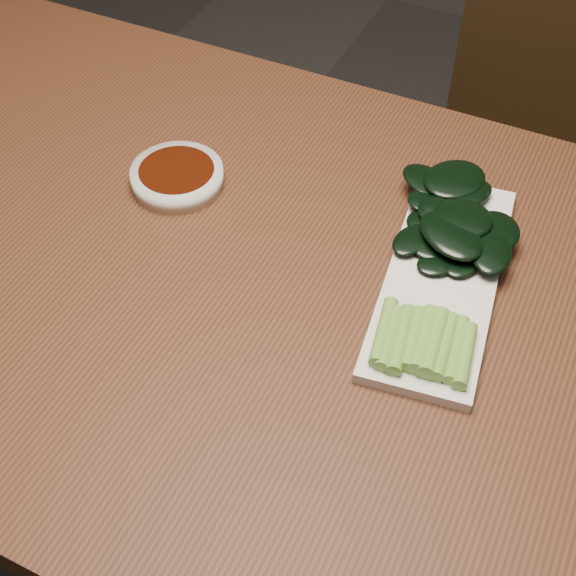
{
  "coord_description": "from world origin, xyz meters",
  "views": [
    {
      "loc": [
        0.29,
        -0.56,
        1.43
      ],
      "look_at": [
        0.03,
        -0.02,
        0.76
      ],
      "focal_mm": 50.0,
      "sensor_mm": 36.0,
      "label": 1
    }
  ],
  "objects_px": {
    "chair_far": "(534,169)",
    "sauce_bowl": "(177,176)",
    "gai_lan": "(447,243)",
    "table": "(274,317)",
    "serving_plate": "(442,279)"
  },
  "relations": [
    {
      "from": "serving_plate",
      "to": "gai_lan",
      "type": "distance_m",
      "value": 0.04
    },
    {
      "from": "table",
      "to": "serving_plate",
      "type": "bearing_deg",
      "value": 23.15
    },
    {
      "from": "chair_far",
      "to": "gai_lan",
      "type": "bearing_deg",
      "value": -93.28
    },
    {
      "from": "table",
      "to": "gai_lan",
      "type": "xyz_separation_m",
      "value": [
        0.17,
        0.11,
        0.1
      ]
    },
    {
      "from": "table",
      "to": "chair_far",
      "type": "bearing_deg",
      "value": 73.52
    },
    {
      "from": "table",
      "to": "sauce_bowl",
      "type": "height_order",
      "value": "sauce_bowl"
    },
    {
      "from": "table",
      "to": "gai_lan",
      "type": "height_order",
      "value": "gai_lan"
    },
    {
      "from": "chair_far",
      "to": "sauce_bowl",
      "type": "bearing_deg",
      "value": -123.97
    },
    {
      "from": "table",
      "to": "chair_far",
      "type": "relative_size",
      "value": 1.57
    },
    {
      "from": "chair_far",
      "to": "serving_plate",
      "type": "height_order",
      "value": "chair_far"
    },
    {
      "from": "table",
      "to": "chair_far",
      "type": "distance_m",
      "value": 0.72
    },
    {
      "from": "table",
      "to": "chair_far",
      "type": "xyz_separation_m",
      "value": [
        0.2,
        0.66,
        -0.19
      ]
    },
    {
      "from": "chair_far",
      "to": "sauce_bowl",
      "type": "xyz_separation_m",
      "value": [
        -0.38,
        -0.57,
        0.28
      ]
    },
    {
      "from": "table",
      "to": "gai_lan",
      "type": "relative_size",
      "value": 3.99
    },
    {
      "from": "chair_far",
      "to": "serving_plate",
      "type": "bearing_deg",
      "value": -92.24
    }
  ]
}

